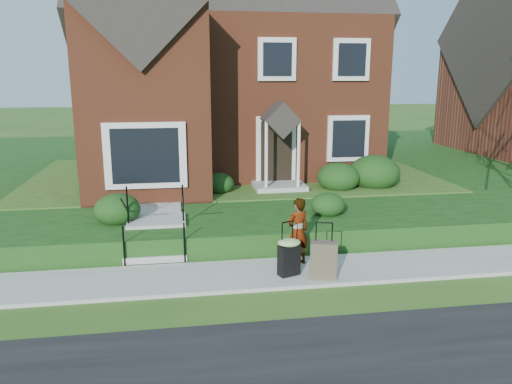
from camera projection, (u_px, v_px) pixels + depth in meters
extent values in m
plane|color=#2D5119|center=(274.00, 275.00, 10.55)|extent=(120.00, 120.00, 0.00)
cube|color=#9E9B93|center=(274.00, 273.00, 10.54)|extent=(60.00, 1.60, 0.08)
cube|color=#143D10|center=(317.00, 166.00, 21.57)|extent=(44.00, 20.00, 0.60)
cube|color=#9E9B93|center=(160.00, 195.00, 14.84)|extent=(1.20, 6.00, 0.06)
cube|color=brown|center=(226.00, 97.00, 19.42)|extent=(10.00, 8.00, 5.40)
cube|color=brown|center=(146.00, 104.00, 14.38)|extent=(3.60, 2.40, 5.40)
cube|color=silver|center=(146.00, 155.00, 13.57)|extent=(2.20, 0.30, 1.80)
cube|color=black|center=(276.00, 154.00, 16.07)|extent=(1.00, 0.12, 2.10)
cube|color=black|center=(348.00, 138.00, 16.34)|extent=(1.40, 0.10, 1.50)
cube|color=#9E9B93|center=(155.00, 258.00, 11.10)|extent=(1.40, 0.30, 0.15)
cube|color=#9E9B93|center=(156.00, 247.00, 11.36)|extent=(1.40, 0.30, 0.15)
cube|color=#9E9B93|center=(156.00, 237.00, 11.61)|extent=(1.40, 0.30, 0.15)
cube|color=#9E9B93|center=(156.00, 227.00, 11.87)|extent=(1.40, 0.30, 0.15)
cube|color=#9E9B93|center=(157.00, 220.00, 12.40)|extent=(1.40, 0.80, 0.15)
cylinder|color=black|center=(124.00, 246.00, 10.78)|extent=(0.04, 0.04, 0.90)
cylinder|color=black|center=(127.00, 205.00, 11.79)|extent=(0.04, 0.04, 0.90)
cylinder|color=black|center=(184.00, 243.00, 10.97)|extent=(0.04, 0.04, 0.90)
cylinder|color=black|center=(183.00, 203.00, 11.99)|extent=(0.04, 0.04, 0.90)
ellipsoid|color=black|center=(102.00, 183.00, 14.40)|extent=(1.41, 1.41, 0.99)
ellipsoid|color=black|center=(218.00, 181.00, 15.32)|extent=(0.97, 0.97, 0.68)
ellipsoid|color=black|center=(339.00, 174.00, 15.75)|extent=(1.34, 1.34, 0.94)
ellipsoid|color=black|center=(375.00, 169.00, 16.08)|extent=(1.63, 1.63, 1.14)
ellipsoid|color=black|center=(117.00, 206.00, 12.23)|extent=(1.12, 1.12, 0.79)
ellipsoid|color=black|center=(328.00, 202.00, 12.91)|extent=(0.90, 0.90, 0.63)
imported|color=#999999|center=(298.00, 231.00, 10.80)|extent=(0.64, 0.53, 1.49)
cube|color=black|center=(289.00, 260.00, 10.28)|extent=(0.49, 0.37, 0.65)
cylinder|color=black|center=(289.00, 223.00, 10.10)|extent=(0.25, 0.12, 0.03)
cylinder|color=black|center=(283.00, 234.00, 10.13)|extent=(0.02, 0.02, 0.48)
cylinder|color=black|center=(295.00, 234.00, 10.17)|extent=(0.02, 0.02, 0.48)
cylinder|color=black|center=(282.00, 274.00, 10.33)|extent=(0.06, 0.07, 0.06)
cylinder|color=black|center=(296.00, 273.00, 10.37)|extent=(0.06, 0.07, 0.06)
ellipsoid|color=#9AC06E|center=(289.00, 242.00, 10.19)|extent=(0.58, 0.53, 0.15)
cube|color=brown|center=(323.00, 260.00, 10.11)|extent=(0.60, 0.43, 0.78)
cylinder|color=black|center=(325.00, 224.00, 9.93)|extent=(0.32, 0.11, 0.03)
cylinder|color=black|center=(316.00, 233.00, 9.95)|extent=(0.02, 0.02, 0.38)
cylinder|color=black|center=(332.00, 233.00, 10.00)|extent=(0.02, 0.02, 0.38)
cylinder|color=black|center=(314.00, 277.00, 10.16)|extent=(0.05, 0.07, 0.06)
cylinder|color=black|center=(332.00, 276.00, 10.22)|extent=(0.05, 0.07, 0.06)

